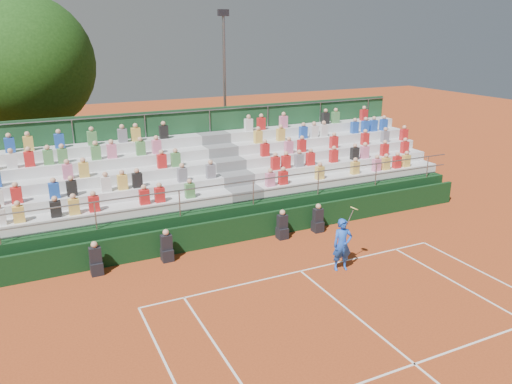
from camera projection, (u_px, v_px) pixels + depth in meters
name	position (u px, v px, depth m)	size (l,w,h in m)	color
ground	(301.00, 271.00, 16.88)	(90.00, 90.00, 0.00)	#A6421B
courtside_wall	(259.00, 226.00, 19.48)	(20.00, 0.15, 1.00)	black
line_officials	(223.00, 238.00, 18.39)	(9.06, 0.40, 1.19)	black
grandstand	(227.00, 189.00, 22.07)	(20.00, 5.20, 4.40)	black
tennis_player	(342.00, 245.00, 16.74)	(0.91, 0.58, 2.22)	blue
tree_east	(26.00, 64.00, 23.99)	(6.55, 6.55, 9.53)	#392514
floodlight_mast	(225.00, 79.00, 28.30)	(0.60, 0.25, 8.87)	gray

